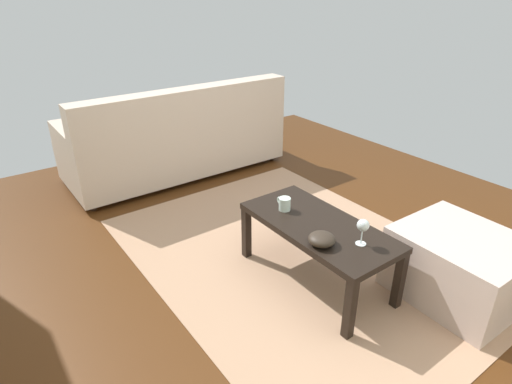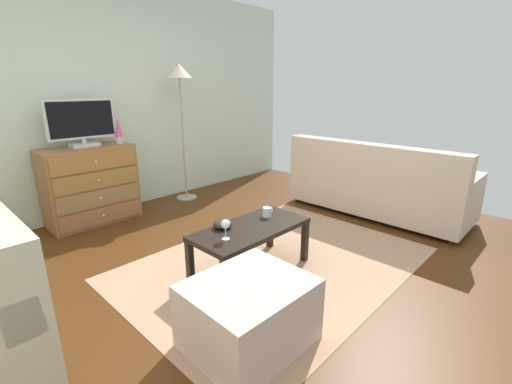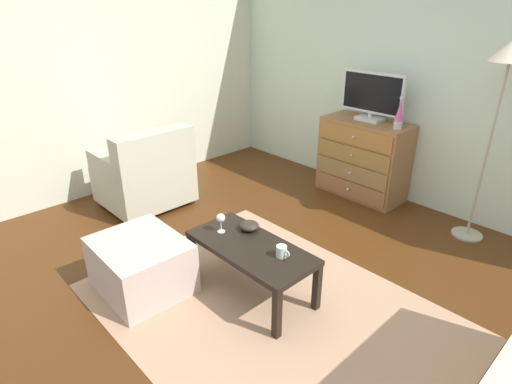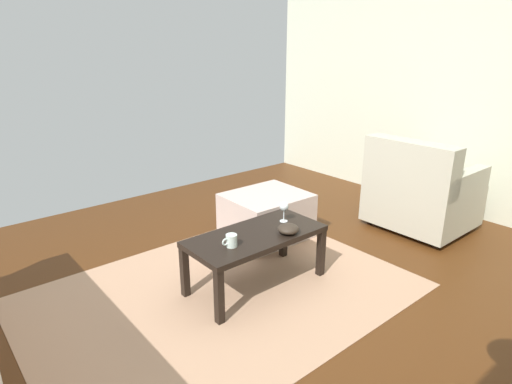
# 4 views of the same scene
# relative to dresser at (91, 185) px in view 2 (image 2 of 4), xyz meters

# --- Properties ---
(ground_plane) EXTENTS (5.87, 5.09, 0.05)m
(ground_plane) POSITION_rel_dresser_xyz_m (0.49, -1.99, -0.46)
(ground_plane) COLOR #4B2810
(wall_accent_rear) EXTENTS (5.87, 0.12, 2.73)m
(wall_accent_rear) POSITION_rel_dresser_xyz_m (0.49, 0.31, 0.93)
(wall_accent_rear) COLOR silver
(wall_accent_rear) RESTS_ON ground_plane
(area_rug) EXTENTS (2.60, 1.90, 0.01)m
(area_rug) POSITION_rel_dresser_xyz_m (0.69, -2.19, -0.43)
(area_rug) COLOR tan
(area_rug) RESTS_ON ground_plane
(dresser) EXTENTS (0.96, 0.49, 0.88)m
(dresser) POSITION_rel_dresser_xyz_m (0.00, 0.00, 0.00)
(dresser) COLOR #91623A
(dresser) RESTS_ON ground_plane
(tv) EXTENTS (0.72, 0.18, 0.51)m
(tv) POSITION_rel_dresser_xyz_m (0.01, 0.02, 0.71)
(tv) COLOR silver
(tv) RESTS_ON dresser
(lava_lamp) EXTENTS (0.09, 0.09, 0.33)m
(lava_lamp) POSITION_rel_dresser_xyz_m (0.38, -0.04, 0.58)
(lava_lamp) COLOR #B7B7BC
(lava_lamp) RESTS_ON dresser
(coffee_table) EXTENTS (1.01, 0.47, 0.42)m
(coffee_table) POSITION_rel_dresser_xyz_m (0.44, -2.13, -0.08)
(coffee_table) COLOR black
(coffee_table) RESTS_ON ground_plane
(wine_glass) EXTENTS (0.07, 0.07, 0.16)m
(wine_glass) POSITION_rel_dresser_xyz_m (0.13, -2.16, 0.09)
(wine_glass) COLOR silver
(wine_glass) RESTS_ON coffee_table
(mug) EXTENTS (0.11, 0.08, 0.09)m
(mug) POSITION_rel_dresser_xyz_m (0.70, -2.08, 0.02)
(mug) COLOR silver
(mug) RESTS_ON coffee_table
(bowl_decorative) EXTENTS (0.15, 0.15, 0.07)m
(bowl_decorative) POSITION_rel_dresser_xyz_m (0.26, -1.98, 0.01)
(bowl_decorative) COLOR #30261E
(bowl_decorative) RESTS_ON coffee_table
(couch_large) EXTENTS (0.85, 2.09, 0.90)m
(couch_large) POSITION_rel_dresser_xyz_m (2.51, -2.23, -0.10)
(couch_large) COLOR #332319
(couch_large) RESTS_ON ground_plane
(ottoman) EXTENTS (0.71, 0.62, 0.42)m
(ottoman) POSITION_rel_dresser_xyz_m (-0.18, -2.71, -0.23)
(ottoman) COLOR #C3ADA5
(ottoman) RESTS_ON ground_plane
(standing_lamp) EXTENTS (0.32, 0.32, 1.79)m
(standing_lamp) POSITION_rel_dresser_xyz_m (1.25, -0.05, 1.10)
(standing_lamp) COLOR #A59E8C
(standing_lamp) RESTS_ON ground_plane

